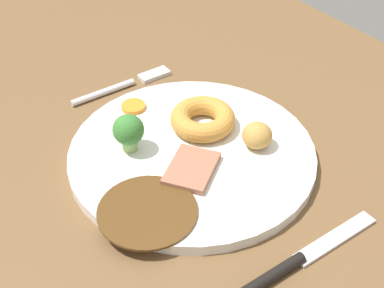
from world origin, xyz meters
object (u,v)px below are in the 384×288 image
(yorkshire_pudding, at_px, (203,119))
(broccoli_floret, at_px, (128,131))
(roast_potato_left, at_px, (257,135))
(meat_slice_main, at_px, (190,167))
(dinner_plate, at_px, (192,155))
(knife, at_px, (295,262))
(fork, at_px, (125,85))
(carrot_coin_front, at_px, (133,107))

(yorkshire_pudding, distance_m, broccoli_floret, 0.10)
(roast_potato_left, height_order, broccoli_floret, broccoli_floret)
(yorkshire_pudding, bearing_deg, meat_slice_main, -48.42)
(dinner_plate, bearing_deg, knife, -4.39)
(yorkshire_pudding, height_order, knife, yorkshire_pudding)
(fork, distance_m, knife, 0.37)
(carrot_coin_front, distance_m, knife, 0.30)
(dinner_plate, height_order, knife, dinner_plate)
(yorkshire_pudding, distance_m, fork, 0.15)
(broccoli_floret, bearing_deg, knife, 10.42)
(broccoli_floret, distance_m, fork, 0.16)
(carrot_coin_front, bearing_deg, fork, 157.31)
(meat_slice_main, xyz_separation_m, carrot_coin_front, (-0.14, 0.01, -0.00))
(yorkshire_pudding, bearing_deg, knife, -13.65)
(broccoli_floret, bearing_deg, meat_slice_main, 25.80)
(knife, bearing_deg, broccoli_floret, 102.31)
(carrot_coin_front, relative_size, fork, 0.20)
(dinner_plate, distance_m, carrot_coin_front, 0.11)
(dinner_plate, height_order, broccoli_floret, broccoli_floret)
(roast_potato_left, bearing_deg, knife, -28.82)
(dinner_plate, height_order, carrot_coin_front, carrot_coin_front)
(yorkshire_pudding, bearing_deg, dinner_plate, -53.28)
(dinner_plate, relative_size, fork, 1.93)
(meat_slice_main, distance_m, roast_potato_left, 0.09)
(carrot_coin_front, xyz_separation_m, broccoli_floret, (0.07, -0.05, 0.02))
(roast_potato_left, height_order, knife, roast_potato_left)
(knife, bearing_deg, roast_potato_left, 63.06)
(meat_slice_main, bearing_deg, knife, 2.90)
(roast_potato_left, bearing_deg, dinner_plate, -120.28)
(roast_potato_left, xyz_separation_m, knife, (0.15, -0.08, -0.03))
(meat_slice_main, xyz_separation_m, knife, (0.16, 0.01, -0.01))
(dinner_plate, bearing_deg, fork, 174.61)
(yorkshire_pudding, xyz_separation_m, knife, (0.22, -0.05, -0.02))
(yorkshire_pudding, relative_size, roast_potato_left, 2.22)
(meat_slice_main, xyz_separation_m, broccoli_floret, (-0.07, -0.03, 0.02))
(roast_potato_left, height_order, fork, roast_potato_left)
(meat_slice_main, bearing_deg, broccoli_floret, -154.20)
(carrot_coin_front, xyz_separation_m, fork, (-0.07, 0.03, -0.01))
(meat_slice_main, height_order, fork, meat_slice_main)
(dinner_plate, bearing_deg, yorkshire_pudding, 126.72)
(yorkshire_pudding, relative_size, fork, 0.53)
(meat_slice_main, relative_size, carrot_coin_front, 2.18)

